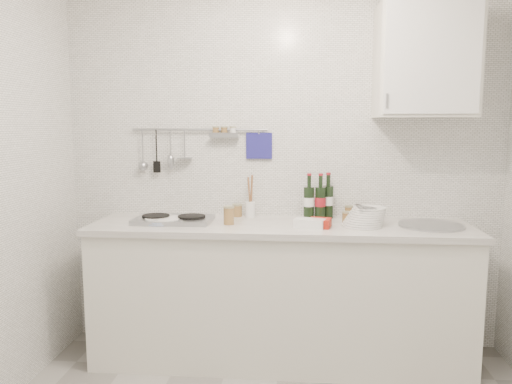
# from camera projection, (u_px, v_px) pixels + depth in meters

# --- Properties ---
(back_wall) EXTENTS (3.00, 0.02, 2.50)m
(back_wall) POSITION_uv_depth(u_px,v_px,m) (282.00, 169.00, 3.47)
(back_wall) COLOR silver
(back_wall) RESTS_ON floor
(counter) EXTENTS (2.44, 0.64, 0.96)m
(counter) POSITION_uv_depth(u_px,v_px,m) (281.00, 296.00, 3.29)
(counter) COLOR silver
(counter) RESTS_ON floor
(wall_rail) EXTENTS (0.98, 0.09, 0.34)m
(wall_rail) POSITION_uv_depth(u_px,v_px,m) (196.00, 143.00, 3.47)
(wall_rail) COLOR #93969B
(wall_rail) RESTS_ON back_wall
(wall_cabinet) EXTENTS (0.60, 0.38, 0.70)m
(wall_cabinet) POSITION_uv_depth(u_px,v_px,m) (425.00, 61.00, 3.12)
(wall_cabinet) COLOR silver
(wall_cabinet) RESTS_ON back_wall
(plate_stack_hob) EXTENTS (0.25, 0.24, 0.03)m
(plate_stack_hob) POSITION_uv_depth(u_px,v_px,m) (162.00, 220.00, 3.24)
(plate_stack_hob) COLOR #4969A6
(plate_stack_hob) RESTS_ON counter
(plate_stack_sink) EXTENTS (0.28, 0.26, 0.13)m
(plate_stack_sink) POSITION_uv_depth(u_px,v_px,m) (365.00, 217.00, 3.14)
(plate_stack_sink) COLOR white
(plate_stack_sink) RESTS_ON counter
(wine_bottles) EXTENTS (0.20, 0.13, 0.31)m
(wine_bottles) POSITION_uv_depth(u_px,v_px,m) (319.00, 196.00, 3.36)
(wine_bottles) COLOR black
(wine_bottles) RESTS_ON counter
(butter_dish) EXTENTS (0.21, 0.14, 0.06)m
(butter_dish) POSITION_uv_depth(u_px,v_px,m) (310.00, 223.00, 3.09)
(butter_dish) COLOR white
(butter_dish) RESTS_ON counter
(strawberry_punnet) EXTENTS (0.15, 0.15, 0.05)m
(strawberry_punnet) POSITION_uv_depth(u_px,v_px,m) (320.00, 223.00, 3.10)
(strawberry_punnet) COLOR #B01B13
(strawberry_punnet) RESTS_ON counter
(utensil_crock) EXTENTS (0.07, 0.07, 0.29)m
(utensil_crock) POSITION_uv_depth(u_px,v_px,m) (250.00, 207.00, 3.44)
(utensil_crock) COLOR white
(utensil_crock) RESTS_ON counter
(jar_a) EXTENTS (0.07, 0.07, 0.09)m
(jar_a) POSITION_uv_depth(u_px,v_px,m) (237.00, 210.00, 3.47)
(jar_a) COLOR brown
(jar_a) RESTS_ON counter
(jar_b) EXTENTS (0.06, 0.06, 0.09)m
(jar_b) POSITION_uv_depth(u_px,v_px,m) (349.00, 212.00, 3.41)
(jar_b) COLOR brown
(jar_b) RESTS_ON counter
(jar_c) EXTENTS (0.06, 0.06, 0.07)m
(jar_c) POSITION_uv_depth(u_px,v_px,m) (347.00, 217.00, 3.25)
(jar_c) COLOR brown
(jar_c) RESTS_ON counter
(jar_d) EXTENTS (0.07, 0.07, 0.12)m
(jar_d) POSITION_uv_depth(u_px,v_px,m) (229.00, 215.00, 3.19)
(jar_d) COLOR brown
(jar_d) RESTS_ON counter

